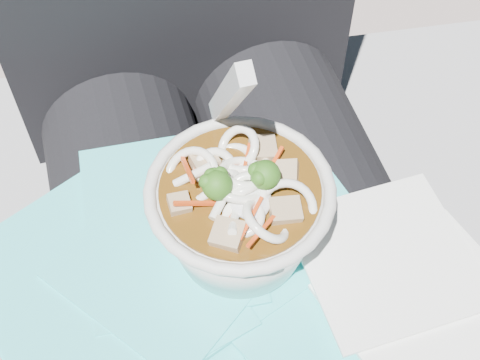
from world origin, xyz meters
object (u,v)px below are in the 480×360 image
object	(u,v)px
stone_ledge	(219,301)
lap	(255,300)
udon_bowl	(240,209)
person_body	(227,200)
plastic_bag	(179,274)

from	to	relation	value
stone_ledge	lap	size ratio (longest dim) A/B	2.08
stone_ledge	udon_bowl	size ratio (longest dim) A/B	5.40
person_body	stone_ledge	bearing A→B (deg)	90.00
lap	udon_bowl	distance (m)	0.14
stone_ledge	lap	distance (m)	0.34
stone_ledge	lap	bearing A→B (deg)	-90.00
stone_ledge	udon_bowl	world-z (taller)	udon_bowl
person_body	plastic_bag	xyz separation A→B (m)	(-0.06, -0.09, 0.06)
lap	person_body	distance (m)	0.10
plastic_bag	udon_bowl	world-z (taller)	udon_bowl
stone_ledge	lap	xyz separation A→B (m)	(0.00, -0.15, 0.30)
stone_ledge	plastic_bag	world-z (taller)	plastic_bag
stone_ledge	plastic_bag	size ratio (longest dim) A/B	2.86
stone_ledge	person_body	size ratio (longest dim) A/B	1.01
person_body	udon_bowl	size ratio (longest dim) A/B	5.35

